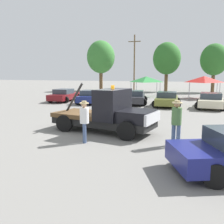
{
  "coord_description": "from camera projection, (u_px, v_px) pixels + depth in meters",
  "views": [
    {
      "loc": [
        4.33,
        -11.98,
        3.02
      ],
      "look_at": [
        0.5,
        0.0,
        1.05
      ],
      "focal_mm": 40.0,
      "sensor_mm": 36.0,
      "label": 1
    }
  ],
  "objects": [
    {
      "name": "canopy_tent_red",
      "position": [
        204.0,
        79.0,
        29.51
      ],
      "size": [
        3.33,
        3.33,
        2.66
      ],
      "color": "#9E9EA3",
      "rests_on": "ground"
    },
    {
      "name": "tree_left",
      "position": [
        214.0,
        60.0,
        38.78
      ],
      "size": [
        4.23,
        4.23,
        7.55
      ],
      "color": "brown",
      "rests_on": "ground"
    },
    {
      "name": "parked_car_charcoal",
      "position": [
        135.0,
        97.0,
        24.46
      ],
      "size": [
        2.89,
        4.82,
        1.34
      ],
      "rotation": [
        0.0,
        0.0,
        1.73
      ],
      "color": "#2D2D33",
      "rests_on": "ground"
    },
    {
      "name": "parked_car_maroon",
      "position": [
        64.0,
        95.0,
        26.88
      ],
      "size": [
        2.6,
        4.89,
        1.34
      ],
      "rotation": [
        0.0,
        0.0,
        1.63
      ],
      "color": "maroon",
      "rests_on": "ground"
    },
    {
      "name": "person_at_hood",
      "position": [
        84.0,
        118.0,
        10.82
      ],
      "size": [
        0.41,
        0.41,
        1.83
      ],
      "rotation": [
        0.0,
        0.0,
        3.53
      ],
      "color": "#475B84",
      "rests_on": "ground"
    },
    {
      "name": "parked_car_olive",
      "position": [
        167.0,
        99.0,
        22.88
      ],
      "size": [
        2.65,
        4.65,
        1.34
      ],
      "rotation": [
        0.0,
        0.0,
        1.62
      ],
      "color": "olive",
      "rests_on": "ground"
    },
    {
      "name": "utility_pole",
      "position": [
        134.0,
        61.0,
        44.01
      ],
      "size": [
        2.2,
        0.24,
        9.62
      ],
      "color": "brown",
      "rests_on": "ground"
    },
    {
      "name": "tree_center",
      "position": [
        167.0,
        59.0,
        40.34
      ],
      "size": [
        4.45,
        4.45,
        7.94
      ],
      "color": "brown",
      "rests_on": "ground"
    },
    {
      "name": "tow_truck",
      "position": [
        108.0,
        114.0,
        12.73
      ],
      "size": [
        5.72,
        3.01,
        2.51
      ],
      "rotation": [
        0.0,
        0.0,
        -0.2
      ],
      "color": "black",
      "rests_on": "ground"
    },
    {
      "name": "parked_car_cream",
      "position": [
        211.0,
        101.0,
        21.66
      ],
      "size": [
        2.75,
        4.81,
        1.34
      ],
      "rotation": [
        0.0,
        0.0,
        1.5
      ],
      "color": "beige",
      "rests_on": "ground"
    },
    {
      "name": "canopy_tent_green",
      "position": [
        146.0,
        79.0,
        32.09
      ],
      "size": [
        3.29,
        3.29,
        2.59
      ],
      "color": "#9E9EA3",
      "rests_on": "ground"
    },
    {
      "name": "parked_car_navy",
      "position": [
        90.0,
        97.0,
        25.0
      ],
      "size": [
        2.69,
        4.44,
        1.34
      ],
      "rotation": [
        0.0,
        0.0,
        1.69
      ],
      "color": "navy",
      "rests_on": "ground"
    },
    {
      "name": "tree_right",
      "position": [
        101.0,
        57.0,
        42.6
      ],
      "size": [
        4.75,
        4.75,
        8.49
      ],
      "color": "brown",
      "rests_on": "ground"
    },
    {
      "name": "ground_plane",
      "position": [
        103.0,
        131.0,
        13.04
      ],
      "size": [
        160.0,
        160.0,
        0.0
      ],
      "primitive_type": "plane",
      "color": "gray"
    },
    {
      "name": "person_near_truck",
      "position": [
        177.0,
        119.0,
        10.33
      ],
      "size": [
        0.42,
        0.42,
        1.91
      ],
      "rotation": [
        0.0,
        0.0,
        1.13
      ],
      "color": "#475B84",
      "rests_on": "ground"
    }
  ]
}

